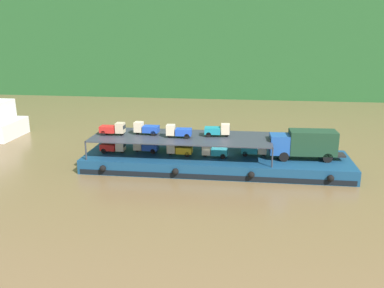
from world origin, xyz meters
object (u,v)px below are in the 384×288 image
mini_truck_lower_aft (145,146)px  mini_truck_lower_fore (214,151)px  mini_truck_upper_mid (146,128)px  mini_truck_upper_bow (218,130)px  mini_truck_upper_stern (113,129)px  mini_truck_upper_fore (178,131)px  mini_truck_lower_bow (254,149)px  covered_lorry (305,144)px  mini_truck_lower_mid (179,149)px  mini_truck_lower_stern (113,147)px  cargo_barge (216,162)px

mini_truck_lower_aft → mini_truck_lower_fore: 7.79m
mini_truck_upper_mid → mini_truck_upper_bow: size_ratio=1.00×
mini_truck_upper_bow → mini_truck_upper_stern: bearing=-175.7°
mini_truck_lower_aft → mini_truck_upper_fore: 4.39m
mini_truck_lower_aft → mini_truck_lower_bow: same height
covered_lorry → mini_truck_upper_stern: mini_truck_upper_stern is taller
mini_truck_upper_stern → mini_truck_upper_mid: same height
covered_lorry → mini_truck_upper_stern: (-20.70, -0.12, 1.00)m
mini_truck_lower_mid → mini_truck_lower_aft: bearing=169.9°
mini_truck_lower_mid → mini_truck_lower_bow: size_ratio=1.00×
mini_truck_lower_aft → mini_truck_lower_mid: same height
mini_truck_lower_fore → mini_truck_upper_fore: (-3.90, 0.16, 2.00)m
mini_truck_lower_stern → cargo_barge: bearing=1.6°
mini_truck_upper_bow → mini_truck_lower_bow: bearing=-1.5°
covered_lorry → mini_truck_lower_stern: bearing=-179.3°
mini_truck_lower_aft → mini_truck_upper_mid: size_ratio=0.99×
covered_lorry → mini_truck_lower_fore: 9.53m
mini_truck_lower_bow → mini_truck_upper_fore: (-8.19, -0.98, 2.00)m
mini_truck_lower_stern → mini_truck_upper_stern: size_ratio=1.01×
covered_lorry → mini_truck_lower_fore: (-9.46, -0.50, -1.00)m
mini_truck_upper_stern → mini_truck_upper_fore: bearing=-1.7°
mini_truck_lower_bow → mini_truck_upper_mid: mini_truck_upper_mid is taller
mini_truck_lower_fore → mini_truck_upper_stern: (-11.24, 0.38, 2.00)m
cargo_barge → mini_truck_lower_mid: 4.25m
mini_truck_lower_stern → mini_truck_lower_fore: bearing=-1.2°
mini_truck_lower_fore → mini_truck_lower_bow: (4.29, 1.14, 0.00)m
mini_truck_lower_stern → mini_truck_upper_stern: bearing=89.0°
mini_truck_lower_mid → mini_truck_upper_bow: 4.68m
mini_truck_upper_mid → mini_truck_lower_bow: bearing=0.5°
mini_truck_lower_aft → mini_truck_upper_fore: size_ratio=1.00×
mini_truck_lower_stern → mini_truck_upper_mid: bearing=12.5°
mini_truck_lower_bow → mini_truck_upper_fore: bearing=-173.2°
mini_truck_lower_aft → mini_truck_lower_mid: size_ratio=1.00×
mini_truck_lower_mid → mini_truck_upper_stern: size_ratio=1.01×
mini_truck_upper_fore → mini_truck_upper_bow: size_ratio=1.00×
mini_truck_lower_aft → cargo_barge: bearing=-2.0°
mini_truck_lower_fore → mini_truck_lower_aft: bearing=173.8°
mini_truck_lower_fore → cargo_barge: bearing=75.6°
mini_truck_lower_mid → mini_truck_upper_fore: mini_truck_upper_fore is taller
mini_truck_lower_stern → mini_truck_lower_mid: size_ratio=1.00×
cargo_barge → mini_truck_lower_bow: size_ratio=10.30×
cargo_barge → mini_truck_upper_fore: 5.33m
mini_truck_lower_fore → mini_truck_lower_mid: bearing=177.9°
covered_lorry → mini_truck_lower_mid: 13.34m
cargo_barge → mini_truck_lower_fore: 1.55m
mini_truck_lower_aft → mini_truck_upper_fore: (3.84, -0.68, 2.00)m
mini_truck_lower_aft → mini_truck_upper_bow: bearing=2.9°
cargo_barge → mini_truck_lower_stern: mini_truck_lower_stern is taller
cargo_barge → mini_truck_lower_mid: mini_truck_lower_mid is taller
mini_truck_lower_stern → mini_truck_lower_bow: size_ratio=1.00×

